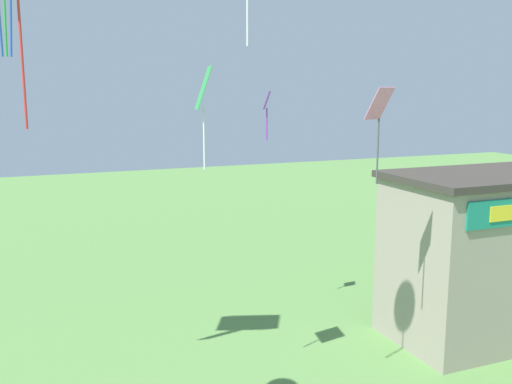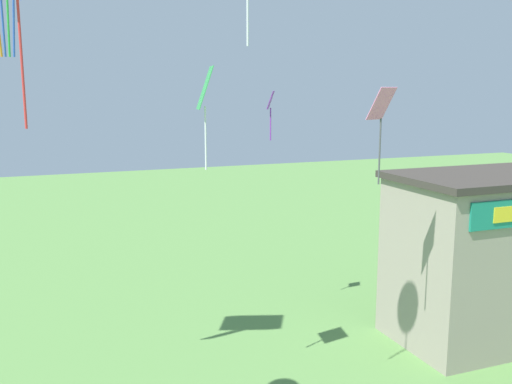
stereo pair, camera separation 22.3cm
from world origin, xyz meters
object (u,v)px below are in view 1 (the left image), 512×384
object	(u,v)px
seaside_building	(487,255)
kite_purple_streamer	(267,107)
kite_pink_diamond	(379,115)
kite_green_diamond	(203,96)

from	to	relation	value
seaside_building	kite_purple_streamer	xyz separation A→B (m)	(-6.83, 4.54, 5.30)
kite_pink_diamond	kite_purple_streamer	bearing A→B (deg)	95.25
seaside_building	kite_green_diamond	size ratio (longest dim) A/B	2.53
kite_green_diamond	kite_pink_diamond	bearing A→B (deg)	-21.30
seaside_building	kite_pink_diamond	size ratio (longest dim) A/B	2.68
seaside_building	kite_green_diamond	xyz separation A→B (m)	(-10.78, -0.20, 5.76)
seaside_building	kite_purple_streamer	bearing A→B (deg)	146.40
seaside_building	kite_purple_streamer	size ratio (longest dim) A/B	3.90
kite_green_diamond	kite_purple_streamer	xyz separation A→B (m)	(3.94, 4.74, -0.45)
seaside_building	kite_green_diamond	world-z (taller)	kite_green_diamond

